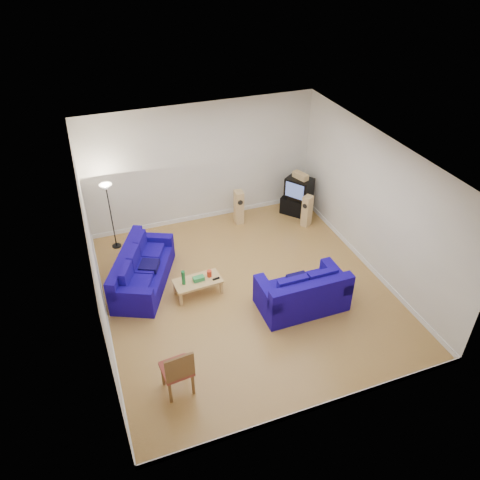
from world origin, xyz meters
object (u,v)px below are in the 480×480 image
object	(u,v)px
coffee_table	(198,282)
tv_stand	(296,206)
television	(299,187)
sofa_three_seat	(141,273)
sofa_loveseat	(303,295)

from	to	relation	value
coffee_table	tv_stand	xyz separation A→B (m)	(3.47, 2.32, -0.08)
tv_stand	television	distance (m)	0.60
sofa_three_seat	sofa_loveseat	world-z (taller)	sofa_loveseat
sofa_loveseat	tv_stand	xyz separation A→B (m)	(1.53, 3.49, -0.10)
sofa_loveseat	coffee_table	world-z (taller)	sofa_loveseat
coffee_table	tv_stand	world-z (taller)	tv_stand
sofa_loveseat	tv_stand	bearing A→B (deg)	66.20
sofa_three_seat	tv_stand	distance (m)	4.81
sofa_loveseat	television	xyz separation A→B (m)	(1.56, 3.44, 0.49)
sofa_three_seat	tv_stand	world-z (taller)	sofa_three_seat
sofa_three_seat	television	bearing A→B (deg)	133.04
sofa_three_seat	tv_stand	xyz separation A→B (m)	(4.55, 1.55, -0.07)
tv_stand	sofa_three_seat	bearing A→B (deg)	-112.17
sofa_three_seat	coffee_table	world-z (taller)	sofa_three_seat
coffee_table	tv_stand	distance (m)	4.17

